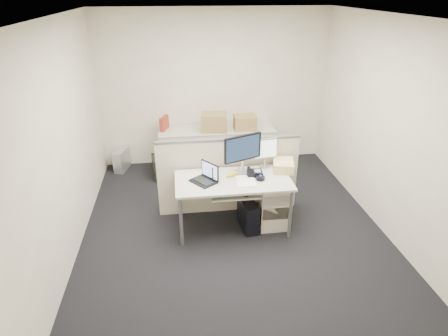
{
  "coord_description": "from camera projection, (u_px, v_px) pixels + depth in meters",
  "views": [
    {
      "loc": [
        -0.68,
        -4.24,
        2.99
      ],
      "look_at": [
        -0.1,
        0.15,
        0.83
      ],
      "focal_mm": 30.0,
      "sensor_mm": 36.0,
      "label": 1
    }
  ],
  "objects": [
    {
      "name": "wall_right",
      "position": [
        387.0,
        127.0,
        4.81
      ],
      "size": [
        0.02,
        4.5,
        2.7
      ],
      "primitive_type": "cube",
      "color": "silver",
      "rests_on": "ground"
    },
    {
      "name": "desk_phone",
      "position": [
        255.0,
        173.0,
        4.94
      ],
      "size": [
        0.22,
        0.18,
        0.06
      ],
      "primitive_type": "cube",
      "rotation": [
        0.0,
        0.0,
        -0.1
      ],
      "color": "black",
      "rests_on": "desk"
    },
    {
      "name": "cubicle_partition",
      "position": [
        228.0,
        176.0,
        5.32
      ],
      "size": [
        2.0,
        0.06,
        1.1
      ],
      "primitive_type": "cube",
      "color": "beige",
      "rests_on": "floor"
    },
    {
      "name": "monitor_main",
      "position": [
        243.0,
        154.0,
        4.91
      ],
      "size": [
        0.58,
        0.4,
        0.54
      ],
      "primitive_type": "cube",
      "rotation": [
        0.0,
        0.0,
        0.38
      ],
      "color": "black",
      "rests_on": "desk"
    },
    {
      "name": "red_binder",
      "position": [
        164.0,
        124.0,
        6.45
      ],
      "size": [
        0.16,
        0.28,
        0.26
      ],
      "primitive_type": "cube",
      "rotation": [
        0.0,
        0.0,
        -0.37
      ],
      "color": "maroon",
      "rests_on": "back_counter"
    },
    {
      "name": "ceiling",
      "position": [
        235.0,
        16.0,
        3.98
      ],
      "size": [
        4.0,
        4.5,
        0.01
      ],
      "primitive_type": "cube",
      "color": "white",
      "rests_on": "ground"
    },
    {
      "name": "cardboard_box_left",
      "position": [
        214.0,
        123.0,
        6.39
      ],
      "size": [
        0.48,
        0.38,
        0.33
      ],
      "primitive_type": "cube",
      "rotation": [
        0.0,
        0.0,
        -0.13
      ],
      "color": "olive",
      "rests_on": "back_counter"
    },
    {
      "name": "travel_mug",
      "position": [
        215.0,
        174.0,
        4.8
      ],
      "size": [
        0.1,
        0.1,
        0.17
      ],
      "primitive_type": "cylinder",
      "rotation": [
        0.0,
        0.0,
        0.24
      ],
      "color": "black",
      "rests_on": "desk"
    },
    {
      "name": "banana",
      "position": [
        232.0,
        175.0,
        4.93
      ],
      "size": [
        0.19,
        0.12,
        0.04
      ],
      "primitive_type": "ellipsoid",
      "rotation": [
        0.0,
        0.0,
        0.44
      ],
      "color": "gold",
      "rests_on": "desk"
    },
    {
      "name": "cellphone",
      "position": [
        238.0,
        172.0,
        5.03
      ],
      "size": [
        0.08,
        0.12,
        0.02
      ],
      "primitive_type": "cube",
      "rotation": [
        0.0,
        0.0,
        -0.16
      ],
      "color": "black",
      "rests_on": "desk"
    },
    {
      "name": "desk",
      "position": [
        233.0,
        184.0,
        4.88
      ],
      "size": [
        1.5,
        0.75,
        0.73
      ],
      "color": "beige",
      "rests_on": "floor"
    },
    {
      "name": "trackball",
      "position": [
        260.0,
        178.0,
        4.84
      ],
      "size": [
        0.15,
        0.15,
        0.04
      ],
      "primitive_type": "cylinder",
      "rotation": [
        0.0,
        0.0,
        -0.33
      ],
      "color": "black",
      "rests_on": "desk"
    },
    {
      "name": "keyboard_tray",
      "position": [
        235.0,
        194.0,
        4.74
      ],
      "size": [
        0.62,
        0.32,
        0.02
      ],
      "primitive_type": "cube",
      "color": "beige",
      "rests_on": "desk"
    },
    {
      "name": "pc_tower_spare_dark",
      "position": [
        158.0,
        167.0,
        6.41
      ],
      "size": [
        0.22,
        0.42,
        0.38
      ],
      "primitive_type": "cube",
      "rotation": [
        0.0,
        0.0,
        0.14
      ],
      "color": "black",
      "rests_on": "floor"
    },
    {
      "name": "manila_folders",
      "position": [
        283.0,
        165.0,
        5.08
      ],
      "size": [
        0.34,
        0.4,
        0.13
      ],
      "primitive_type": "cube",
      "rotation": [
        0.0,
        0.0,
        -0.23
      ],
      "color": "tan",
      "rests_on": "desk"
    },
    {
      "name": "pc_tower_desk",
      "position": [
        248.0,
        214.0,
        5.06
      ],
      "size": [
        0.23,
        0.46,
        0.42
      ],
      "primitive_type": "cube",
      "rotation": [
        0.0,
        0.0,
        0.12
      ],
      "color": "black",
      "rests_on": "floor"
    },
    {
      "name": "wall_front",
      "position": [
        284.0,
        251.0,
        2.57
      ],
      "size": [
        4.0,
        0.02,
        2.7
      ],
      "primitive_type": "cube",
      "color": "silver",
      "rests_on": "ground"
    },
    {
      "name": "drawer_pedestal",
      "position": [
        272.0,
        201.0,
        5.14
      ],
      "size": [
        0.4,
        0.55,
        0.65
      ],
      "primitive_type": "cube",
      "color": "#BDBA9F",
      "rests_on": "floor"
    },
    {
      "name": "pc_tower_spare_silver",
      "position": [
        122.0,
        160.0,
        6.69
      ],
      "size": [
        0.27,
        0.44,
        0.38
      ],
      "primitive_type": "cube",
      "rotation": [
        0.0,
        0.0,
        -0.29
      ],
      "color": "#B7B7BC",
      "rests_on": "floor"
    },
    {
      "name": "wall_back",
      "position": [
        214.0,
        89.0,
        6.58
      ],
      "size": [
        4.0,
        0.02,
        2.7
      ],
      "primitive_type": "cube",
      "color": "silver",
      "rests_on": "ground"
    },
    {
      "name": "sticky_pad",
      "position": [
        249.0,
        185.0,
        4.71
      ],
      "size": [
        0.1,
        0.1,
        0.01
      ],
      "primitive_type": "cube",
      "rotation": [
        0.0,
        0.0,
        0.13
      ],
      "color": "yellow",
      "rests_on": "desk"
    },
    {
      "name": "cardboard_box_right",
      "position": [
        245.0,
        123.0,
        6.46
      ],
      "size": [
        0.38,
        0.3,
        0.27
      ],
      "primitive_type": "cube",
      "rotation": [
        0.0,
        0.0,
        -0.01
      ],
      "color": "olive",
      "rests_on": "back_counter"
    },
    {
      "name": "laptop",
      "position": [
        203.0,
        174.0,
        4.73
      ],
      "size": [
        0.38,
        0.4,
        0.24
      ],
      "primitive_type": "cube",
      "rotation": [
        0.0,
        0.0,
        -0.93
      ],
      "color": "black",
      "rests_on": "desk"
    },
    {
      "name": "keyboard",
      "position": [
        231.0,
        191.0,
        4.76
      ],
      "size": [
        0.5,
        0.32,
        0.03
      ],
      "primitive_type": "cube",
      "rotation": [
        0.0,
        0.0,
        -0.36
      ],
      "color": "black",
      "rests_on": "keyboard_tray"
    },
    {
      "name": "monitor_small",
      "position": [
        265.0,
        153.0,
        5.1
      ],
      "size": [
        0.36,
        0.22,
        0.41
      ],
      "primitive_type": "cube",
      "rotation": [
        0.0,
        0.0,
        0.15
      ],
      "color": "#B7B7BC",
      "rests_on": "desk"
    },
    {
      "name": "wall_left",
      "position": [
        64.0,
        143.0,
        4.34
      ],
      "size": [
        0.02,
        4.5,
        2.7
      ],
      "primitive_type": "cube",
      "color": "silver",
      "rests_on": "ground"
    },
    {
      "name": "paper_stack",
      "position": [
        246.0,
        181.0,
        4.79
      ],
      "size": [
        0.26,
        0.32,
        0.01
      ],
      "primitive_type": "cube",
      "rotation": [
        0.0,
        0.0,
        -0.05
      ],
      "color": "white",
      "rests_on": "desk"
    },
    {
      "name": "back_counter",
      "position": [
        217.0,
        148.0,
        6.73
      ],
      "size": [
        2.0,
        0.6,
        0.72
      ],
      "primitive_type": "cube",
      "color": "#BDBA9F",
      "rests_on": "floor"
    },
    {
      "name": "floor",
      "position": [
        233.0,
        227.0,
        5.17
      ],
      "size": [
        4.0,
        4.5,
        0.01
      ],
      "primitive_type": "cube",
      "color": "black",
      "rests_on": "ground"
    }
  ]
}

